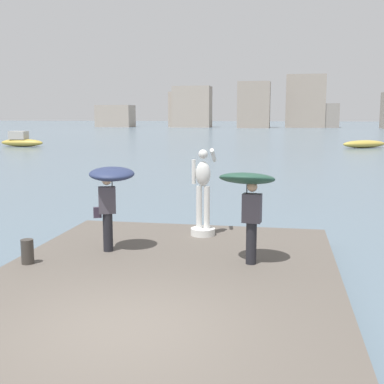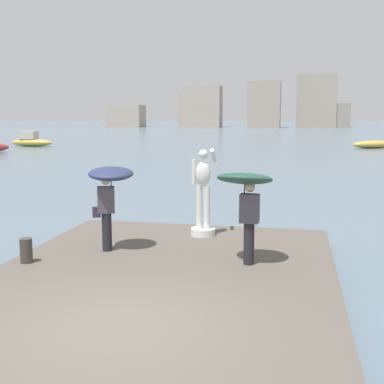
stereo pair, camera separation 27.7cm
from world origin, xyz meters
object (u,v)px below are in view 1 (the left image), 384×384
Objects in this scene: onlooker_left at (110,185)px; boat_mid at (21,141)px; onlooker_right at (248,189)px; boat_far at (364,144)px; mooring_bollard at (27,252)px; statue_white_figure at (203,200)px.

onlooker_left is 0.39× the size of boat_mid.
onlooker_right reaches higher than boat_far.
statue_white_figure is at bearing 44.32° from mooring_bollard.
mooring_bollard is 0.10× the size of boat_far.
boat_far is (36.22, 4.38, -0.20)m from boat_mid.
onlooker_right is 0.40× the size of boat_mid.
boat_mid is at bearing -173.10° from boat_far.
mooring_bollard is (-3.21, -3.13, -0.67)m from statue_white_figure.
onlooker_right is at bearing 10.87° from mooring_bollard.
boat_mid is (-24.13, 39.78, -1.33)m from onlooker_left.
onlooker_left is at bearing -58.76° from boat_mid.
mooring_bollard is at bearing -135.68° from statue_white_figure.
mooring_bollard is at bearing -169.13° from onlooker_right.
onlooker_right is at bearing -7.77° from onlooker_left.
boat_mid reaches higher than boat_far.
onlooker_right is at bearing -101.38° from boat_far.
mooring_bollard is at bearing -61.02° from boat_mid.
onlooker_right is 0.39× the size of boat_far.
statue_white_figure is 0.45× the size of boat_mid.
boat_far is at bearing 76.36° from statue_white_figure.
boat_mid is 36.48m from boat_far.
onlooker_right reaches higher than boat_mid.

